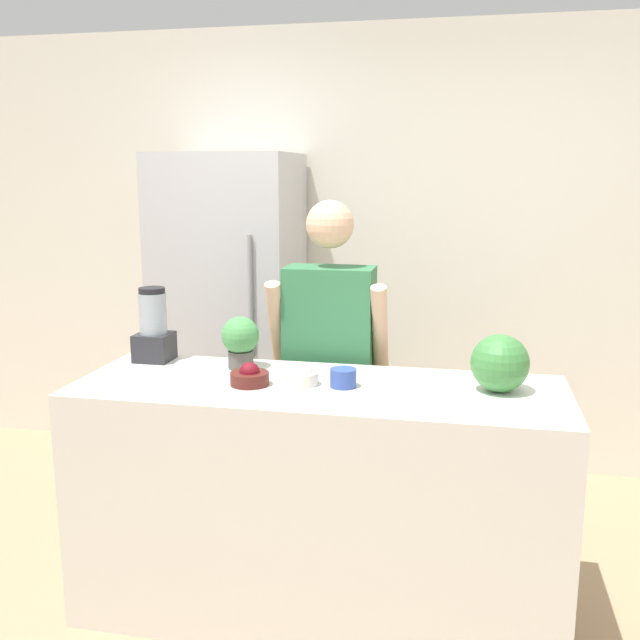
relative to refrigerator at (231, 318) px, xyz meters
The scene contains 11 objects.
wall_back 0.95m from the refrigerator, 25.22° to the left, with size 8.00×0.06×2.60m.
counter_island 1.58m from the refrigerator, 58.34° to the right, with size 1.89×0.66×0.95m.
refrigerator is the anchor object (origin of this frame).
person 1.08m from the refrigerator, 46.42° to the right, with size 0.54×0.26×1.64m.
cutting_board 1.93m from the refrigerator, 40.71° to the right, with size 0.33×0.27×0.01m.
watermelon 1.95m from the refrigerator, 40.95° to the right, with size 0.21×0.21×0.21m.
bowl_cherries 1.44m from the refrigerator, 68.23° to the right, with size 0.15×0.15×0.09m.
bowl_cream 1.49m from the refrigerator, 60.47° to the right, with size 0.12×0.12×0.09m.
bowl_small_blue 1.57m from the refrigerator, 55.35° to the right, with size 0.10×0.10×0.07m.
blender 1.08m from the refrigerator, 89.13° to the right, with size 0.15×0.15×0.32m.
potted_plant 1.20m from the refrigerator, 69.07° to the right, with size 0.16×0.16×0.22m.
Camera 1 is at (0.55, -2.25, 1.75)m, focal length 40.00 mm.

